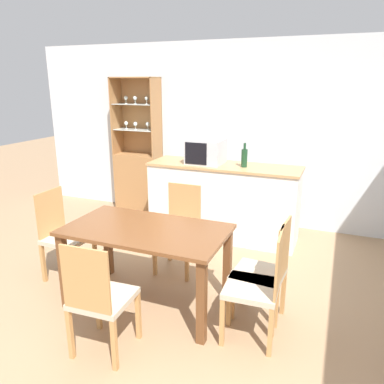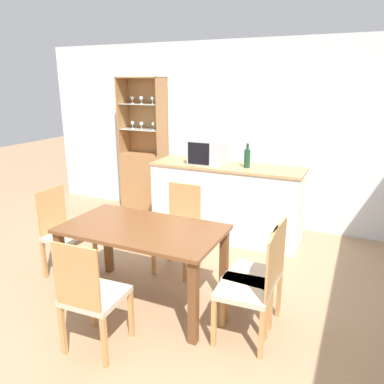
# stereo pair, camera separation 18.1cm
# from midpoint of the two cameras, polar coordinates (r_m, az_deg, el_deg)

# --- Properties ---
(ground_plane) EXTENTS (18.00, 18.00, 0.00)m
(ground_plane) POSITION_cam_midpoint_polar(r_m,az_deg,el_deg) (3.51, -3.36, -18.18)
(ground_plane) COLOR #A37F5B
(wall_back) EXTENTS (6.80, 0.06, 2.55)m
(wall_back) POSITION_cam_midpoint_polar(r_m,az_deg,el_deg) (5.40, 9.75, 8.55)
(wall_back) COLOR silver
(wall_back) RESTS_ON ground_plane
(kitchen_counter) EXTENTS (1.95, 0.60, 0.98)m
(kitchen_counter) POSITION_cam_midpoint_polar(r_m,az_deg,el_deg) (4.92, 6.26, -1.45)
(kitchen_counter) COLOR white
(kitchen_counter) RESTS_ON ground_plane
(display_cabinet) EXTENTS (0.71, 0.34, 2.06)m
(display_cabinet) POSITION_cam_midpoint_polar(r_m,az_deg,el_deg) (5.98, -6.37, 3.06)
(display_cabinet) COLOR #A37042
(display_cabinet) RESTS_ON ground_plane
(dining_table) EXTENTS (1.44, 0.80, 0.75)m
(dining_table) POSITION_cam_midpoint_polar(r_m,az_deg,el_deg) (3.41, -6.03, -7.21)
(dining_table) COLOR brown
(dining_table) RESTS_ON ground_plane
(dining_chair_side_right_near) EXTENTS (0.43, 0.43, 0.93)m
(dining_chair_side_right_near) POSITION_cam_midpoint_polar(r_m,az_deg,el_deg) (3.03, 10.65, -14.17)
(dining_chair_side_right_near) COLOR #C1B299
(dining_chair_side_right_near) RESTS_ON ground_plane
(dining_chair_side_left_far) EXTENTS (0.41, 0.41, 0.93)m
(dining_chair_side_left_far) POSITION_cam_midpoint_polar(r_m,az_deg,el_deg) (4.15, -17.66, -6.00)
(dining_chair_side_left_far) COLOR #C1B299
(dining_chair_side_left_far) RESTS_ON ground_plane
(dining_chair_head_far) EXTENTS (0.41, 0.41, 0.93)m
(dining_chair_head_far) POSITION_cam_midpoint_polar(r_m,az_deg,el_deg) (4.06, -0.74, -5.68)
(dining_chair_head_far) COLOR #C1B299
(dining_chair_head_far) RESTS_ON ground_plane
(dining_chair_side_right_far) EXTENTS (0.44, 0.44, 0.93)m
(dining_chair_side_right_far) POSITION_cam_midpoint_polar(r_m,az_deg,el_deg) (3.23, 11.72, -12.18)
(dining_chair_side_right_far) COLOR #C1B299
(dining_chair_side_right_far) RESTS_ON ground_plane
(dining_chair_head_near) EXTENTS (0.43, 0.43, 0.93)m
(dining_chair_head_near) POSITION_cam_midpoint_polar(r_m,az_deg,el_deg) (2.96, -13.29, -15.19)
(dining_chair_head_near) COLOR #C1B299
(dining_chair_head_near) RESTS_ON ground_plane
(microwave) EXTENTS (0.45, 0.39, 0.31)m
(microwave) POSITION_cam_midpoint_polar(r_m,az_deg,el_deg) (4.84, 3.68, 6.17)
(microwave) COLOR #B7BABF
(microwave) RESTS_ON kitchen_counter
(wine_bottle) EXTENTS (0.08, 0.08, 0.30)m
(wine_bottle) POSITION_cam_midpoint_polar(r_m,az_deg,el_deg) (4.66, 9.51, 5.13)
(wine_bottle) COLOR #193D23
(wine_bottle) RESTS_ON kitchen_counter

